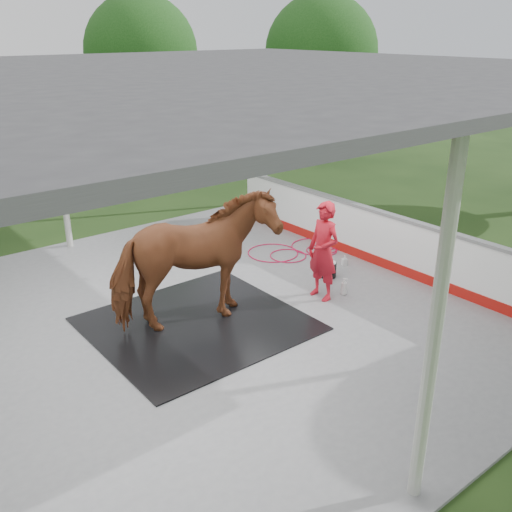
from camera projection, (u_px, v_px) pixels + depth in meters
ground at (180, 327)px, 9.49m from camera, size 100.00×100.00×0.00m
concrete_slab at (180, 326)px, 9.48m from camera, size 12.00×10.00×0.05m
pavilion_structure at (166, 79)px, 8.00m from camera, size 12.60×10.60×4.05m
dasher_board at (367, 235)px, 11.93m from camera, size 0.16×8.00×1.15m
tree_belt at (154, 86)px, 8.90m from camera, size 28.00×28.00×5.80m
rubber_mat at (197, 324)px, 9.47m from camera, size 3.29×3.08×0.02m
horse at (194, 261)px, 9.05m from camera, size 2.82×1.70×2.22m
handler at (323, 251)px, 10.10m from camera, size 0.44×0.66×1.80m
wash_bucket at (328, 269)px, 11.23m from camera, size 0.33×0.33×0.31m
soap_bottle_a at (344, 286)px, 10.48m from camera, size 0.17×0.17×0.32m
soap_bottle_b at (344, 260)px, 11.78m from camera, size 0.13×0.13×0.22m
hose_coil at (297, 251)px, 12.55m from camera, size 2.57×1.46×0.02m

